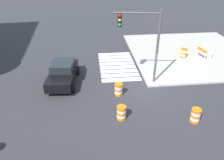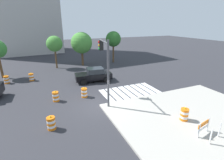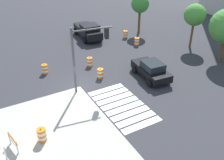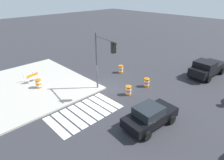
% 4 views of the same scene
% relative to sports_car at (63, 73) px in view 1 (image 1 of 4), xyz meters
% --- Properties ---
extents(ground_plane, '(120.00, 120.00, 0.00)m').
position_rel_sports_car_xyz_m(ground_plane, '(-1.53, -6.37, -0.81)').
color(ground_plane, '#2D2D33').
extents(sidewalk_corner, '(12.00, 12.00, 0.15)m').
position_rel_sports_car_xyz_m(sidewalk_corner, '(4.47, -12.37, -0.74)').
color(sidewalk_corner, '#ADA89E').
rests_on(sidewalk_corner, ground).
extents(crosswalk_stripes, '(5.85, 3.20, 0.02)m').
position_rel_sports_car_xyz_m(crosswalk_stripes, '(2.47, -4.57, -0.80)').
color(crosswalk_stripes, silver).
rests_on(crosswalk_stripes, ground).
extents(sports_car, '(4.45, 2.45, 1.63)m').
position_rel_sports_car_xyz_m(sports_car, '(0.00, 0.00, 0.00)').
color(sports_car, black).
rests_on(sports_car, ground).
extents(traffic_barrel_median_near, '(0.56, 0.56, 1.02)m').
position_rel_sports_car_xyz_m(traffic_barrel_median_near, '(-4.86, -3.86, -0.36)').
color(traffic_barrel_median_near, orange).
rests_on(traffic_barrel_median_near, ground).
extents(traffic_barrel_median_far, '(0.56, 0.56, 1.02)m').
position_rel_sports_car_xyz_m(traffic_barrel_median_far, '(-2.24, -4.04, -0.36)').
color(traffic_barrel_median_far, orange).
rests_on(traffic_barrel_median_far, ground).
extents(traffic_barrel_far_curb, '(0.56, 0.56, 1.02)m').
position_rel_sports_car_xyz_m(traffic_barrel_far_curb, '(-5.58, -8.18, -0.36)').
color(traffic_barrel_far_curb, orange).
rests_on(traffic_barrel_far_curb, ground).
extents(traffic_barrel_on_sidewalk, '(0.56, 0.56, 1.02)m').
position_rel_sports_car_xyz_m(traffic_barrel_on_sidewalk, '(3.30, -11.06, -0.21)').
color(traffic_barrel_on_sidewalk, orange).
rests_on(traffic_barrel_on_sidewalk, sidewalk_corner).
extents(construction_barricade, '(1.37, 1.02, 1.00)m').
position_rel_sports_car_xyz_m(construction_barricade, '(3.16, -12.91, -0.09)').
color(construction_barricade, silver).
rests_on(construction_barricade, sidewalk_corner).
extents(traffic_light_pole, '(0.72, 3.26, 5.50)m').
position_rel_sports_car_xyz_m(traffic_light_pole, '(-0.77, -5.85, 3.10)').
color(traffic_light_pole, '#4C4C51').
rests_on(traffic_light_pole, sidewalk_corner).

